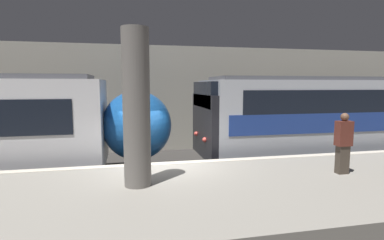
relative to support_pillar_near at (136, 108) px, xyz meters
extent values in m
plane|color=#33302D|center=(0.77, 1.89, -2.81)|extent=(120.00, 120.00, 0.00)
cube|color=gray|center=(0.77, -0.42, -2.27)|extent=(40.00, 4.61, 1.08)
cube|color=beige|center=(0.77, 1.74, -1.73)|extent=(40.00, 0.30, 0.01)
cube|color=#B2AD9E|center=(0.77, 8.48, -0.17)|extent=(50.00, 0.15, 5.28)
cylinder|color=slate|center=(0.00, 0.00, 0.00)|extent=(0.60, 0.60, 3.47)
ellipsoid|color=#195199|center=(0.12, 4.01, -0.90)|extent=(2.42, 2.72, 2.43)
sphere|color=#F2EFCC|center=(1.07, 4.01, -1.33)|extent=(0.20, 0.20, 0.20)
cube|color=black|center=(10.60, 4.01, -2.51)|extent=(14.54, 2.42, 0.61)
cube|color=black|center=(2.57, 4.01, -0.99)|extent=(0.25, 2.90, 2.31)
cube|color=black|center=(2.57, 4.01, 0.17)|extent=(0.25, 2.60, 0.93)
sphere|color=#EA4C42|center=(2.42, 3.35, -1.39)|extent=(0.18, 0.18, 0.18)
sphere|color=#EA4C42|center=(2.42, 4.68, -1.39)|extent=(0.18, 0.18, 0.18)
cube|color=#473D33|center=(5.12, -0.18, -1.37)|extent=(0.28, 0.20, 0.72)
cube|color=brown|center=(5.12, -0.18, -0.70)|extent=(0.38, 0.24, 0.63)
sphere|color=brown|center=(5.12, -0.18, -0.28)|extent=(0.20, 0.20, 0.20)
camera|label=1|loc=(-0.18, -6.65, 0.51)|focal=28.00mm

